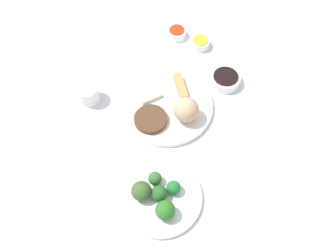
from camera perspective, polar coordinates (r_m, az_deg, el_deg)
tabletop at (r=1.25m, az=2.15°, el=1.87°), size 2.20×2.20×0.02m
main_plate at (r=1.25m, az=-0.29°, el=2.88°), size 0.29×0.29×0.02m
rice_scoop at (r=1.18m, az=2.64°, el=2.37°), size 0.08×0.08×0.08m
spring_roll at (r=1.27m, az=1.82°, el=5.67°), size 0.09×0.09×0.03m
crab_rangoon_wonton at (r=1.26m, az=-3.05°, el=4.98°), size 0.10×0.10×0.01m
stir_fry_heap at (r=1.20m, az=-2.51°, el=0.97°), size 0.10×0.10×0.02m
broccoli_plate at (r=1.10m, az=-1.10°, el=-10.28°), size 0.23×0.23×0.01m
broccoli_floret_0 at (r=1.08m, az=0.81°, el=-8.87°), size 0.04×0.04×0.04m
broccoli_floret_1 at (r=1.07m, az=-1.24°, el=-9.67°), size 0.04×0.04×0.04m
broccoli_floret_2 at (r=1.09m, az=-1.89°, el=-7.54°), size 0.04×0.04×0.04m
broccoli_floret_3 at (r=1.05m, az=-0.40°, el=-12.03°), size 0.05×0.05×0.05m
broccoli_floret_4 at (r=1.07m, az=-3.88°, el=-9.32°), size 0.06×0.06×0.06m
soy_sauce_bowl at (r=1.32m, az=8.24°, el=6.62°), size 0.10×0.10×0.03m
soy_sauce_bowl_liquid at (r=1.30m, az=8.33°, el=7.10°), size 0.08×0.08×0.00m
sauce_ramekin_sweet_and_sour at (r=1.45m, az=1.26°, el=13.22°), size 0.06×0.06×0.03m
sauce_ramekin_sweet_and_sour_liquid at (r=1.44m, az=1.27°, el=13.67°), size 0.05×0.05×0.00m
sauce_ramekin_hot_mustard at (r=1.42m, az=4.67°, el=11.79°), size 0.06×0.06×0.03m
sauce_ramekin_hot_mustard_liquid at (r=1.41m, az=4.71°, el=12.24°), size 0.05×0.05×0.00m
teacup at (r=1.28m, az=-11.40°, el=4.60°), size 0.07×0.07×0.06m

